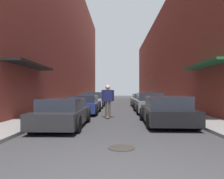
% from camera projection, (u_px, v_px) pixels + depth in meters
% --- Properties ---
extents(ground, '(103.81, 103.81, 0.00)m').
position_uv_depth(ground, '(117.00, 106.00, 22.33)').
color(ground, '#38383A').
extents(curb_strip_left, '(1.80, 47.19, 0.12)m').
position_uv_depth(curb_strip_left, '(84.00, 103.00, 27.14)').
color(curb_strip_left, gray).
rests_on(curb_strip_left, ground).
extents(curb_strip_right, '(1.80, 47.19, 0.12)m').
position_uv_depth(curb_strip_right, '(151.00, 103.00, 26.95)').
color(curb_strip_right, gray).
rests_on(curb_strip_right, ground).
extents(building_row_left, '(4.90, 47.19, 15.98)m').
position_uv_depth(building_row_left, '(61.00, 39.00, 27.27)').
color(building_row_left, brown).
rests_on(building_row_left, ground).
extents(building_row_right, '(4.90, 47.19, 11.10)m').
position_uv_depth(building_row_right, '(175.00, 58.00, 26.92)').
color(building_row_right, brown).
rests_on(building_row_right, ground).
extents(parked_car_left_0, '(1.86, 4.32, 1.18)m').
position_uv_depth(parked_car_left_0, '(63.00, 113.00, 9.04)').
color(parked_car_left_0, '#232326').
rests_on(parked_car_left_0, ground).
extents(parked_car_left_1, '(2.00, 4.33, 1.22)m').
position_uv_depth(parked_car_left_1, '(84.00, 105.00, 14.43)').
color(parked_car_left_1, navy).
rests_on(parked_car_left_1, ground).
extents(parked_car_left_2, '(2.06, 4.37, 1.40)m').
position_uv_depth(parked_car_left_2, '(93.00, 100.00, 19.92)').
color(parked_car_left_2, '#B7B7BC').
rests_on(parked_car_left_2, ground).
extents(parked_car_left_3, '(2.08, 4.00, 1.25)m').
position_uv_depth(parked_car_left_3, '(97.00, 99.00, 24.85)').
color(parked_car_left_3, '#515459').
rests_on(parked_car_left_3, ground).
extents(parked_car_left_4, '(2.02, 4.53, 1.22)m').
position_uv_depth(parked_car_left_4, '(100.00, 98.00, 29.85)').
color(parked_car_left_4, silver).
rests_on(parked_car_left_4, ground).
extents(parked_car_left_5, '(2.08, 4.63, 1.25)m').
position_uv_depth(parked_car_left_5, '(104.00, 97.00, 35.62)').
color(parked_car_left_5, silver).
rests_on(parked_car_left_5, ground).
extents(parked_car_right_0, '(2.05, 4.24, 1.27)m').
position_uv_depth(parked_car_right_0, '(166.00, 111.00, 9.68)').
color(parked_car_right_0, black).
rests_on(parked_car_right_0, ground).
extents(parked_car_right_1, '(1.87, 4.25, 1.38)m').
position_uv_depth(parked_car_right_1, '(149.00, 103.00, 14.93)').
color(parked_car_right_1, gray).
rests_on(parked_car_right_1, ground).
extents(parked_car_right_2, '(1.86, 4.33, 1.27)m').
position_uv_depth(parked_car_right_2, '(142.00, 101.00, 20.08)').
color(parked_car_right_2, '#B7B7BC').
rests_on(parked_car_right_2, ground).
extents(skateboarder, '(0.71, 0.78, 1.84)m').
position_uv_depth(skateboarder, '(108.00, 98.00, 12.07)').
color(skateboarder, brown).
rests_on(skateboarder, ground).
extents(manhole_cover, '(0.70, 0.70, 0.02)m').
position_uv_depth(manhole_cover, '(121.00, 148.00, 5.68)').
color(manhole_cover, '#332D28').
rests_on(manhole_cover, ground).
extents(traffic_light, '(0.16, 0.22, 3.25)m').
position_uv_depth(traffic_light, '(151.00, 86.00, 26.88)').
color(traffic_light, '#2D2D2D').
rests_on(traffic_light, curb_strip_right).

